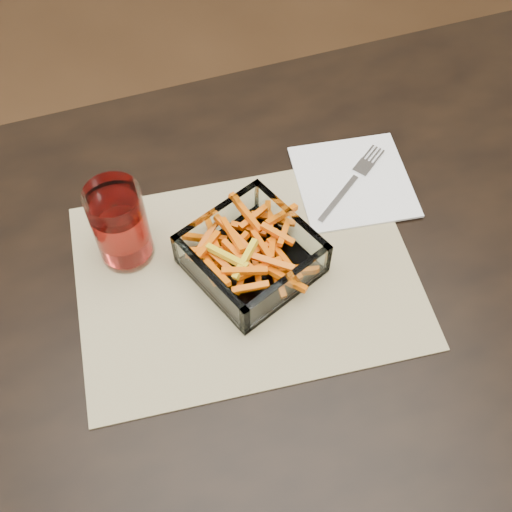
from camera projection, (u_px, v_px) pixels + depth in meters
The scene contains 6 objects.
dining_table at pixel (339, 319), 0.93m from camera, with size 1.60×0.90×0.75m.
placemat at pixel (246, 275), 0.86m from camera, with size 0.45×0.33×0.00m, color tan.
glass_bowl at pixel (251, 256), 0.85m from camera, with size 0.19×0.19×0.06m.
tumbler at pixel (121, 227), 0.83m from camera, with size 0.07×0.07×0.13m.
napkin at pixel (353, 181), 0.95m from camera, with size 0.16×0.16×0.00m, color white.
fork at pixel (353, 181), 0.94m from camera, with size 0.15×0.11×0.00m.
Camera 1 is at (-0.25, -0.37, 1.49)m, focal length 45.00 mm.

